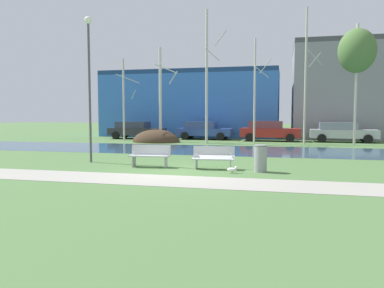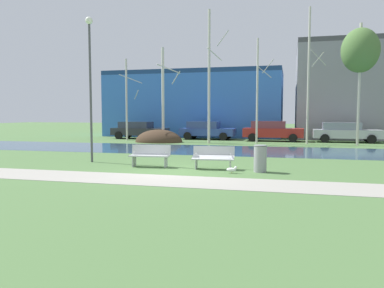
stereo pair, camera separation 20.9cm
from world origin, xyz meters
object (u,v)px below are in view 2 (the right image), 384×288
streetlamp (90,68)px  bench_right (213,157)px  seagull (232,170)px  parked_hatch_third_red (272,131)px  parked_van_nearest_dark (139,130)px  parked_sedan_second_blue (207,130)px  parked_wagon_fourth_silver (345,132)px  trash_bin (260,158)px  bench_left (150,155)px

streetlamp → bench_right: bearing=-8.1°
seagull → parked_hatch_third_red: 16.72m
parked_van_nearest_dark → parked_sedan_second_blue: size_ratio=1.04×
parked_van_nearest_dark → parked_hatch_third_red: size_ratio=1.03×
parked_hatch_third_red → parked_wagon_fourth_silver: bearing=0.8°
parked_hatch_third_red → streetlamp: bearing=-115.3°
parked_wagon_fourth_silver → trash_bin: bearing=-107.2°
parked_sedan_second_blue → bench_left: bearing=-85.6°
bench_right → parked_van_nearest_dark: (-9.62, 15.99, 0.30)m
parked_van_nearest_dark → parked_wagon_fourth_silver: 16.46m
parked_van_nearest_dark → parked_sedan_second_blue: (5.77, 0.60, 0.02)m
parked_van_nearest_dark → parked_wagon_fourth_silver: size_ratio=0.98×
seagull → parked_hatch_third_red: size_ratio=0.09×
seagull → streetlamp: streetlamp is taller
bench_left → parked_hatch_third_red: bearing=75.6°
seagull → parked_wagon_fourth_silver: 17.82m
bench_right → parked_wagon_fourth_silver: bearing=66.8°
trash_bin → parked_sedan_second_blue: 17.82m
parked_sedan_second_blue → parked_wagon_fourth_silver: (10.69, -0.65, -0.00)m
trash_bin → parked_van_nearest_dark: size_ratio=0.21×
bench_right → streetlamp: bearing=171.9°
parked_van_nearest_dark → parked_sedan_second_blue: bearing=5.9°
trash_bin → parked_wagon_fourth_silver: parked_wagon_fourth_silver is taller
parked_sedan_second_blue → parked_hatch_third_red: size_ratio=0.99×
seagull → trash_bin: bearing=28.9°
bench_right → seagull: bench_right is taller
bench_left → parked_sedan_second_blue: (-1.27, 16.59, 0.31)m
bench_right → parked_sedan_second_blue: bearing=103.1°
bench_right → parked_hatch_third_red: size_ratio=0.36×
seagull → parked_wagon_fourth_silver: (5.99, 16.77, 0.65)m
seagull → parked_van_nearest_dark: bearing=121.9°
parked_sedan_second_blue → parked_hatch_third_red: bearing=-7.8°
trash_bin → parked_hatch_third_red: bearing=91.0°
trash_bin → parked_hatch_third_red: parked_hatch_third_red is taller
seagull → parked_sedan_second_blue: (-4.69, 17.42, 0.65)m
seagull → bench_right: bearing=135.4°
trash_bin → parked_sedan_second_blue: bearing=108.5°
parked_van_nearest_dark → streetlamp: bearing=-75.2°
seagull → parked_sedan_second_blue: bearing=105.1°
streetlamp → parked_van_nearest_dark: size_ratio=1.33×
bench_right → trash_bin: (1.80, -0.31, 0.04)m
trash_bin → bench_right: bearing=170.3°
trash_bin → bench_left: bearing=176.0°
bench_left → parked_sedan_second_blue: parked_sedan_second_blue is taller
parked_sedan_second_blue → parked_wagon_fourth_silver: bearing=-3.5°
bench_left → parked_wagon_fourth_silver: 18.51m
trash_bin → parked_wagon_fourth_silver: 17.01m
bench_right → parked_hatch_third_red: (1.50, 15.86, 0.34)m
seagull → parked_hatch_third_red: (0.66, 16.69, 0.68)m
parked_sedan_second_blue → seagull: bearing=-74.9°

